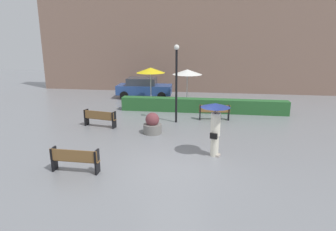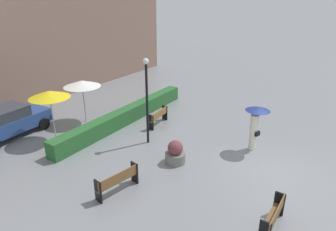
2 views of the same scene
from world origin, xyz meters
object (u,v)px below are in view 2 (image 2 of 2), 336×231
patio_umbrella_yellow (49,94)px  parked_car (7,122)px  planter_pot (175,153)px  lamp_post (147,93)px  pedestrian_with_umbrella (255,121)px  patio_umbrella_white (82,84)px  bench_back_row (159,116)px  bench_near_left (274,216)px  bench_far_left (118,180)px

patio_umbrella_yellow → parked_car: bearing=113.7°
patio_umbrella_yellow → planter_pot: bearing=-77.9°
patio_umbrella_yellow → lamp_post: bearing=-61.4°
lamp_post → patio_umbrella_yellow: 4.74m
planter_pot → lamp_post: size_ratio=0.25×
lamp_post → pedestrian_with_umbrella: bearing=-66.0°
pedestrian_with_umbrella → patio_umbrella_white: patio_umbrella_white is taller
pedestrian_with_umbrella → patio_umbrella_yellow: size_ratio=0.83×
planter_pot → patio_umbrella_white: size_ratio=0.42×
planter_pot → patio_umbrella_white: 7.11m
patio_umbrella_yellow → patio_umbrella_white: (2.48, 0.48, -0.13)m
parked_car → bench_back_row: bearing=-46.8°
bench_near_left → bench_far_left: (-1.15, 5.35, 0.01)m
bench_near_left → patio_umbrella_white: (2.94, 11.44, 1.78)m
planter_pot → patio_umbrella_yellow: size_ratio=0.40×
bench_back_row → pedestrian_with_umbrella: size_ratio=0.81×
bench_near_left → planter_pot: size_ratio=1.65×
pedestrian_with_umbrella → patio_umbrella_yellow: bearing=116.2°
patio_umbrella_white → bench_back_row: bearing=-63.9°
bench_back_row → patio_umbrella_yellow: bearing=142.3°
bench_near_left → lamp_post: bearing=68.1°
patio_umbrella_yellow → parked_car: size_ratio=0.60×
bench_near_left → parked_car: 13.36m
patio_umbrella_white → parked_car: size_ratio=0.57×
bench_back_row → parked_car: size_ratio=0.41×
patio_umbrella_yellow → patio_umbrella_white: bearing=10.9°
patio_umbrella_white → bench_near_left: bearing=-104.4°
bench_near_left → lamp_post: 7.62m
pedestrian_with_umbrella → patio_umbrella_yellow: patio_umbrella_yellow is taller
patio_umbrella_yellow → parked_car: (-1.05, 2.38, -1.60)m
bench_back_row → planter_pot: planter_pot is taller
bench_back_row → patio_umbrella_white: patio_umbrella_white is taller
bench_near_left → pedestrian_with_umbrella: size_ratio=0.80×
bench_back_row → pedestrian_with_umbrella: (-0.04, -5.42, 0.94)m
lamp_post → patio_umbrella_white: lamp_post is taller
pedestrian_with_umbrella → parked_car: bearing=115.7°
bench_far_left → pedestrian_with_umbrella: pedestrian_with_umbrella is taller
patio_umbrella_white → parked_car: 4.26m
pedestrian_with_umbrella → lamp_post: size_ratio=0.51×
bench_far_left → pedestrian_with_umbrella: bearing=-28.1°
patio_umbrella_white → patio_umbrella_yellow: bearing=-169.1°
bench_near_left → patio_umbrella_white: patio_umbrella_white is taller
bench_near_left → bench_far_left: bearing=102.1°
bench_near_left → patio_umbrella_yellow: bearing=87.6°
bench_near_left → patio_umbrella_yellow: patio_umbrella_yellow is taller
lamp_post → bench_far_left: bearing=-159.4°
bench_back_row → patio_umbrella_yellow: (-4.37, 3.37, 1.88)m
bench_far_left → bench_back_row: bearing=20.6°
patio_umbrella_yellow → pedestrian_with_umbrella: bearing=-63.8°
bench_back_row → bench_far_left: (-5.98, -2.24, -0.02)m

